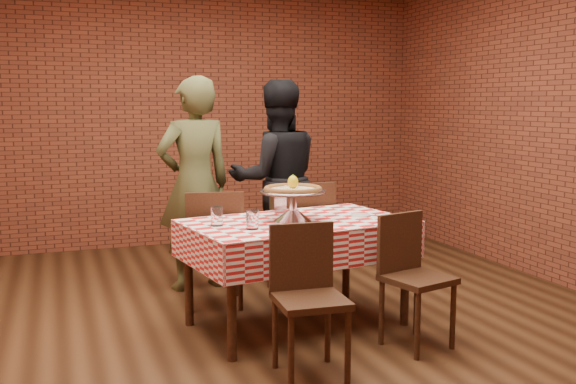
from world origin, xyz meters
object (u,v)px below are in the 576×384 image
at_px(condiment_caddy, 278,204).
at_px(chair_far_left, 214,247).
at_px(chair_near_right, 418,282).
at_px(table, 297,274).
at_px(pizza, 293,190).
at_px(water_glass_left, 252,220).
at_px(chair_far_right, 299,236).
at_px(diner_olive, 194,184).
at_px(water_glass_right, 217,216).
at_px(chair_near_left, 311,303).
at_px(diner_black, 276,180).

bearing_deg(condiment_caddy, chair_far_left, 127.78).
relative_size(chair_near_right, chair_far_left, 0.94).
bearing_deg(table, pizza, -175.18).
height_order(water_glass_left, chair_far_right, chair_far_right).
relative_size(table, condiment_caddy, 10.63).
bearing_deg(diner_olive, pizza, 101.20).
xyz_separation_m(water_glass_left, diner_olive, (-0.09, 1.39, 0.07)).
xyz_separation_m(table, water_glass_right, (-0.57, -0.01, 0.45)).
bearing_deg(chair_near_right, water_glass_left, 140.14).
bearing_deg(chair_far_left, chair_near_left, 108.25).
bearing_deg(chair_far_right, chair_near_right, 98.77).
bearing_deg(condiment_caddy, water_glass_left, -134.16).
distance_m(table, diner_olive, 1.38).
xyz_separation_m(water_glass_right, chair_far_left, (0.14, 0.68, -0.36)).
height_order(chair_near_left, chair_far_right, chair_far_right).
bearing_deg(chair_near_right, diner_black, 83.34).
bearing_deg(water_glass_right, chair_near_right, -29.19).
distance_m(table, chair_far_right, 0.85).
xyz_separation_m(pizza, diner_olive, (-0.44, 1.19, -0.08)).
relative_size(condiment_caddy, chair_far_right, 0.15).
distance_m(table, chair_far_left, 0.81).
bearing_deg(water_glass_left, water_glass_right, 133.73).
distance_m(pizza, water_glass_right, 0.56).
relative_size(water_glass_right, diner_black, 0.07).
height_order(diner_olive, diner_black, diner_olive).
relative_size(water_glass_left, diner_olive, 0.07).
bearing_deg(chair_far_left, table, 133.54).
bearing_deg(table, diner_olive, 111.90).
distance_m(water_glass_left, condiment_caddy, 0.62).
distance_m(diner_olive, diner_black, 0.78).
relative_size(chair_far_left, diner_black, 0.52).
bearing_deg(diner_black, chair_far_left, 46.01).
bearing_deg(diner_olive, table, 102.59).
bearing_deg(diner_black, water_glass_left, 70.59).
relative_size(water_glass_left, diner_black, 0.07).
xyz_separation_m(table, chair_far_left, (-0.44, 0.67, 0.08)).
height_order(pizza, condiment_caddy, pizza).
bearing_deg(chair_near_left, water_glass_right, 115.57).
distance_m(chair_far_left, diner_black, 1.06).
bearing_deg(water_glass_right, chair_near_left, -67.88).
xyz_separation_m(pizza, diner_black, (0.33, 1.32, -0.09)).
bearing_deg(diner_olive, chair_far_right, 143.92).
relative_size(pizza, diner_black, 0.23).
distance_m(water_glass_left, water_glass_right, 0.27).
height_order(condiment_caddy, diner_black, diner_black).
height_order(chair_far_left, chair_far_right, chair_far_right).
bearing_deg(condiment_caddy, diner_olive, 107.04).
bearing_deg(chair_near_right, chair_far_right, 85.55).
height_order(table, water_glass_right, water_glass_right).
bearing_deg(water_glass_left, chair_far_right, 54.47).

